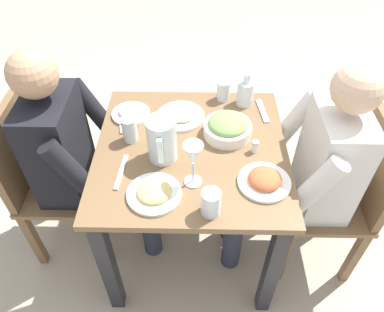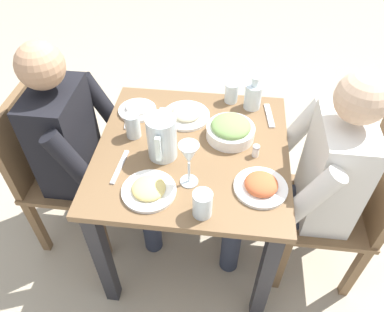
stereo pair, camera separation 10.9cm
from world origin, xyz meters
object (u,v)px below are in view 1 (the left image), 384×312
at_px(chair_near, 46,177).
at_px(plate_fries, 154,192).
at_px(salad_bowl, 228,127).
at_px(water_glass_far_right, 130,130).
at_px(diner_near, 81,157).
at_px(water_glass_near_right, 223,91).
at_px(water_glass_near_left, 211,203).
at_px(chair_far, 343,193).
at_px(oil_carafe, 245,94).
at_px(wine_glass, 193,156).
at_px(salt_shaker, 255,146).
at_px(water_pitcher, 162,140).
at_px(dining_table, 191,170).
at_px(plate_rice_curry, 265,180).
at_px(plate_yoghurt, 131,112).
at_px(diner_far, 306,171).
at_px(plate_beans, 181,115).

height_order(chair_near, plate_fries, chair_near).
distance_m(salad_bowl, water_glass_far_right, 0.42).
relative_size(diner_near, water_glass_near_right, 11.79).
distance_m(salad_bowl, water_glass_near_left, 0.43).
xyz_separation_m(chair_far, salad_bowl, (-0.12, -0.55, 0.29)).
bearing_deg(water_glass_near_left, salad_bowl, 169.21).
distance_m(chair_near, oil_carafe, 1.03).
bearing_deg(water_glass_far_right, chair_near, -88.34).
bearing_deg(wine_glass, oil_carafe, 154.82).
height_order(water_glass_far_right, wine_glass, wine_glass).
distance_m(plate_fries, salt_shaker, 0.47).
height_order(water_pitcher, salt_shaker, water_pitcher).
distance_m(dining_table, plate_fries, 0.33).
height_order(plate_rice_curry, salt_shaker, same).
height_order(diner_near, water_glass_far_right, diner_near).
xyz_separation_m(dining_table, water_pitcher, (0.05, -0.12, 0.23)).
bearing_deg(water_glass_near_right, diner_near, -64.00).
xyz_separation_m(diner_near, water_pitcher, (0.09, 0.38, 0.19)).
bearing_deg(plate_yoghurt, water_glass_near_right, 107.31).
distance_m(diner_far, wine_glass, 0.57).
height_order(water_pitcher, water_glass_near_right, water_pitcher).
bearing_deg(wine_glass, water_glass_near_right, 165.80).
height_order(water_pitcher, water_glass_far_right, water_pitcher).
bearing_deg(chair_near, water_pitcher, 81.16).
xyz_separation_m(chair_far, plate_fries, (0.23, -0.84, 0.26)).
height_order(dining_table, plate_yoghurt, plate_yoghurt).
relative_size(salad_bowl, plate_rice_curry, 1.02).
xyz_separation_m(salad_bowl, water_glass_near_left, (0.42, -0.08, 0.01)).
xyz_separation_m(water_glass_far_right, salt_shaker, (0.06, 0.53, -0.03)).
height_order(chair_far, plate_yoghurt, chair_far).
bearing_deg(salt_shaker, dining_table, -92.98).
distance_m(plate_rice_curry, water_glass_far_right, 0.60).
xyz_separation_m(plate_beans, salt_shaker, (0.22, 0.32, 0.01)).
bearing_deg(chair_near, water_glass_far_right, 91.66).
relative_size(water_pitcher, plate_rice_curry, 0.92).
distance_m(dining_table, wine_glass, 0.34).
bearing_deg(salt_shaker, wine_glass, -55.23).
xyz_separation_m(chair_far, salt_shaker, (-0.02, -0.44, 0.27)).
distance_m(chair_near, salad_bowl, 0.91).
bearing_deg(salad_bowl, salt_shaker, 46.27).
height_order(plate_rice_curry, plate_yoghurt, plate_rice_curry).
bearing_deg(salad_bowl, chair_near, -86.47).
xyz_separation_m(diner_near, plate_fries, (0.30, 0.36, 0.11)).
xyz_separation_m(chair_near, water_glass_near_right, (-0.31, 0.85, 0.29)).
bearing_deg(water_pitcher, water_glass_near_right, 147.06).
bearing_deg(oil_carafe, salt_shaker, 2.73).
bearing_deg(chair_far, oil_carafe, -127.49).
relative_size(water_pitcher, oil_carafe, 1.16).
relative_size(dining_table, water_glass_near_left, 7.65).
bearing_deg(water_glass_far_right, plate_fries, 22.82).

